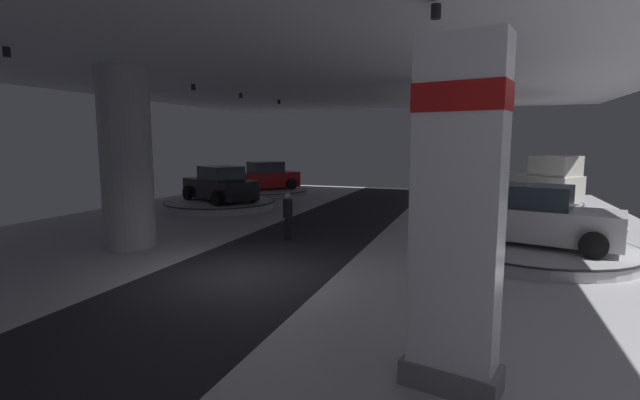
{
  "coord_description": "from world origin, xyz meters",
  "views": [
    {
      "loc": [
        5.47,
        -9.53,
        3.3
      ],
      "look_at": [
        0.62,
        4.13,
        1.4
      ],
      "focal_mm": 25.33,
      "sensor_mm": 36.0,
      "label": 1
    }
  ],
  "objects_px": {
    "display_platform_deep_left": "(264,192)",
    "display_car_deep_left": "(264,177)",
    "display_car_far_left": "(220,185)",
    "visitor_walking_near": "(288,213)",
    "display_platform_deep_right": "(519,203)",
    "brand_sign_pylon": "(457,214)",
    "display_platform_mid_right": "(537,249)",
    "column_right": "(454,156)",
    "display_car_mid_right": "(538,218)",
    "pickup_truck_deep_right": "(526,183)",
    "column_left": "(126,159)",
    "display_platform_far_left": "(220,204)"
  },
  "relations": [
    {
      "from": "column_right",
      "to": "visitor_walking_near",
      "type": "xyz_separation_m",
      "value": [
        -5.08,
        -3.72,
        -1.84
      ]
    },
    {
      "from": "display_car_deep_left",
      "to": "pickup_truck_deep_right",
      "type": "xyz_separation_m",
      "value": [
        14.76,
        -0.57,
        0.15
      ]
    },
    {
      "from": "display_platform_far_left",
      "to": "visitor_walking_near",
      "type": "xyz_separation_m",
      "value": [
        6.02,
        -5.45,
        0.7
      ]
    },
    {
      "from": "pickup_truck_deep_right",
      "to": "display_car_far_left",
      "type": "bearing_deg",
      "value": -159.31
    },
    {
      "from": "display_platform_far_left",
      "to": "display_platform_deep_right",
      "type": "distance_m",
      "value": 15.01
    },
    {
      "from": "display_platform_far_left",
      "to": "visitor_walking_near",
      "type": "height_order",
      "value": "visitor_walking_near"
    },
    {
      "from": "brand_sign_pylon",
      "to": "visitor_walking_near",
      "type": "xyz_separation_m",
      "value": [
        -5.74,
        7.69,
        -1.46
      ]
    },
    {
      "from": "brand_sign_pylon",
      "to": "display_platform_far_left",
      "type": "relative_size",
      "value": 0.86
    },
    {
      "from": "display_platform_deep_left",
      "to": "display_platform_mid_right",
      "type": "distance_m",
      "value": 17.91
    },
    {
      "from": "visitor_walking_near",
      "to": "display_platform_deep_right",
      "type": "bearing_deg",
      "value": 54.13
    },
    {
      "from": "display_car_deep_left",
      "to": "display_car_far_left",
      "type": "relative_size",
      "value": 0.96
    },
    {
      "from": "column_left",
      "to": "display_car_mid_right",
      "type": "relative_size",
      "value": 1.22
    },
    {
      "from": "display_platform_mid_right",
      "to": "display_car_mid_right",
      "type": "height_order",
      "value": "display_car_mid_right"
    },
    {
      "from": "display_platform_mid_right",
      "to": "display_platform_deep_right",
      "type": "distance_m",
      "value": 10.51
    },
    {
      "from": "display_platform_mid_right",
      "to": "display_platform_deep_right",
      "type": "height_order",
      "value": "display_platform_mid_right"
    },
    {
      "from": "display_platform_deep_left",
      "to": "column_right",
      "type": "bearing_deg",
      "value": -33.14
    },
    {
      "from": "column_right",
      "to": "display_platform_mid_right",
      "type": "height_order",
      "value": "column_right"
    },
    {
      "from": "display_car_mid_right",
      "to": "column_right",
      "type": "bearing_deg",
      "value": 127.99
    },
    {
      "from": "column_left",
      "to": "visitor_walking_near",
      "type": "distance_m",
      "value": 5.31
    },
    {
      "from": "column_right",
      "to": "brand_sign_pylon",
      "type": "bearing_deg",
      "value": -86.69
    },
    {
      "from": "column_right",
      "to": "display_car_deep_left",
      "type": "height_order",
      "value": "column_right"
    },
    {
      "from": "column_right",
      "to": "display_platform_far_left",
      "type": "distance_m",
      "value": 11.53
    },
    {
      "from": "display_platform_deep_left",
      "to": "display_car_deep_left",
      "type": "distance_m",
      "value": 0.91
    },
    {
      "from": "pickup_truck_deep_right",
      "to": "column_right",
      "type": "bearing_deg",
      "value": -113.77
    },
    {
      "from": "display_car_mid_right",
      "to": "pickup_truck_deep_right",
      "type": "height_order",
      "value": "pickup_truck_deep_right"
    },
    {
      "from": "display_platform_mid_right",
      "to": "display_car_far_left",
      "type": "height_order",
      "value": "display_car_far_left"
    },
    {
      "from": "column_right",
      "to": "pickup_truck_deep_right",
      "type": "height_order",
      "value": "column_right"
    },
    {
      "from": "brand_sign_pylon",
      "to": "display_platform_deep_right",
      "type": "distance_m",
      "value": 18.92
    },
    {
      "from": "display_car_deep_left",
      "to": "pickup_truck_deep_right",
      "type": "height_order",
      "value": "pickup_truck_deep_right"
    },
    {
      "from": "column_left",
      "to": "display_car_far_left",
      "type": "xyz_separation_m",
      "value": [
        -1.72,
        7.98,
        -1.61
      ]
    },
    {
      "from": "display_platform_deep_left",
      "to": "display_car_deep_left",
      "type": "height_order",
      "value": "display_car_deep_left"
    },
    {
      "from": "display_car_mid_right",
      "to": "display_platform_far_left",
      "type": "relative_size",
      "value": 0.84
    },
    {
      "from": "display_car_far_left",
      "to": "visitor_walking_near",
      "type": "height_order",
      "value": "display_car_far_left"
    },
    {
      "from": "brand_sign_pylon",
      "to": "pickup_truck_deep_right",
      "type": "height_order",
      "value": "brand_sign_pylon"
    },
    {
      "from": "display_platform_deep_right",
      "to": "visitor_walking_near",
      "type": "height_order",
      "value": "visitor_walking_near"
    },
    {
      "from": "column_left",
      "to": "display_platform_deep_right",
      "type": "height_order",
      "value": "column_left"
    },
    {
      "from": "brand_sign_pylon",
      "to": "display_car_deep_left",
      "type": "height_order",
      "value": "brand_sign_pylon"
    },
    {
      "from": "column_right",
      "to": "display_platform_mid_right",
      "type": "bearing_deg",
      "value": -51.75
    },
    {
      "from": "display_platform_mid_right",
      "to": "column_right",
      "type": "bearing_deg",
      "value": 128.25
    },
    {
      "from": "display_car_deep_left",
      "to": "display_platform_mid_right",
      "type": "xyz_separation_m",
      "value": [
        14.21,
        -10.89,
        -0.9
      ]
    },
    {
      "from": "display_car_deep_left",
      "to": "display_car_mid_right",
      "type": "bearing_deg",
      "value": -37.51
    },
    {
      "from": "display_platform_deep_right",
      "to": "visitor_walking_near",
      "type": "bearing_deg",
      "value": -125.87
    },
    {
      "from": "display_platform_deep_left",
      "to": "display_car_far_left",
      "type": "xyz_separation_m",
      "value": [
        0.58,
        -5.9,
        0.96
      ]
    },
    {
      "from": "display_car_far_left",
      "to": "visitor_walking_near",
      "type": "xyz_separation_m",
      "value": [
        6.0,
        -5.43,
        -0.24
      ]
    },
    {
      "from": "brand_sign_pylon",
      "to": "display_platform_mid_right",
      "type": "distance_m",
      "value": 8.65
    },
    {
      "from": "column_right",
      "to": "brand_sign_pylon",
      "type": "height_order",
      "value": "column_right"
    },
    {
      "from": "brand_sign_pylon",
      "to": "display_car_far_left",
      "type": "xyz_separation_m",
      "value": [
        -11.74,
        13.12,
        -1.22
      ]
    },
    {
      "from": "pickup_truck_deep_right",
      "to": "visitor_walking_near",
      "type": "relative_size",
      "value": 3.5
    },
    {
      "from": "display_car_deep_left",
      "to": "visitor_walking_near",
      "type": "height_order",
      "value": "display_car_deep_left"
    },
    {
      "from": "display_car_deep_left",
      "to": "brand_sign_pylon",
      "type": "bearing_deg",
      "value": -57.14
    }
  ]
}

